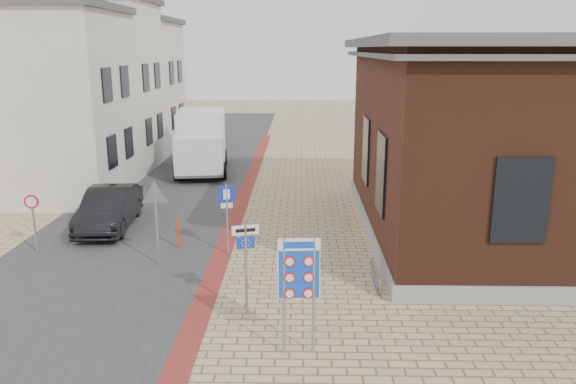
% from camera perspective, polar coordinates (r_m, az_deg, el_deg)
% --- Properties ---
extents(ground, '(120.00, 120.00, 0.00)m').
position_cam_1_polar(ground, '(14.11, -0.99, -12.83)').
color(ground, tan).
rests_on(ground, ground).
extents(road_strip, '(7.00, 60.00, 0.02)m').
position_cam_1_polar(road_strip, '(28.92, -10.81, 1.24)').
color(road_strip, '#38383A').
rests_on(road_strip, ground).
extents(curb_strip, '(0.60, 40.00, 0.02)m').
position_cam_1_polar(curb_strip, '(23.58, -4.93, -1.52)').
color(curb_strip, maroon).
rests_on(curb_strip, ground).
extents(brick_building, '(13.00, 13.00, 6.80)m').
position_cam_1_polar(brick_building, '(21.51, 24.55, 5.15)').
color(brick_building, gray).
rests_on(brick_building, ground).
extents(townhouse_near, '(7.40, 6.40, 8.30)m').
position_cam_1_polar(townhouse_near, '(27.20, -24.07, 8.33)').
color(townhouse_near, silver).
rests_on(townhouse_near, ground).
extents(townhouse_mid, '(7.40, 6.40, 9.10)m').
position_cam_1_polar(townhouse_mid, '(32.69, -19.71, 10.25)').
color(townhouse_mid, silver).
rests_on(townhouse_mid, ground).
extents(townhouse_far, '(7.40, 6.40, 8.30)m').
position_cam_1_polar(townhouse_far, '(38.38, -16.50, 10.39)').
color(townhouse_far, silver).
rests_on(townhouse_far, ground).
extents(bike_rack, '(0.08, 1.80, 0.60)m').
position_cam_1_polar(bike_rack, '(16.13, 8.86, -8.36)').
color(bike_rack, slate).
rests_on(bike_rack, ground).
extents(sedan, '(1.89, 4.61, 1.49)m').
position_cam_1_polar(sedan, '(21.69, -17.68, -1.58)').
color(sedan, black).
rests_on(sedan, ground).
extents(box_truck, '(3.17, 6.36, 3.20)m').
position_cam_1_polar(box_truck, '(30.37, -8.80, 5.11)').
color(box_truck, slate).
rests_on(box_truck, ground).
extents(border_sign, '(0.90, 0.11, 2.63)m').
position_cam_1_polar(border_sign, '(11.95, 1.12, -8.11)').
color(border_sign, gray).
rests_on(border_sign, ground).
extents(essen_sign, '(0.65, 0.22, 2.48)m').
position_cam_1_polar(essen_sign, '(13.78, -4.31, -6.11)').
color(essen_sign, gray).
rests_on(essen_sign, ground).
extents(parking_sign, '(0.50, 0.17, 2.33)m').
position_cam_1_polar(parking_sign, '(17.88, -6.24, -1.55)').
color(parking_sign, gray).
rests_on(parking_sign, ground).
extents(yield_sign, '(0.93, 0.18, 2.63)m').
position_cam_1_polar(yield_sign, '(17.19, -13.33, -0.98)').
color(yield_sign, gray).
rests_on(yield_sign, ground).
extents(speed_sign, '(0.46, 0.08, 1.95)m').
position_cam_1_polar(speed_sign, '(19.75, -24.47, -2.15)').
color(speed_sign, gray).
rests_on(speed_sign, ground).
extents(bollard, '(0.10, 0.10, 1.04)m').
position_cam_1_polar(bollard, '(18.95, -11.08, -4.15)').
color(bollard, '#D53D0B').
rests_on(bollard, ground).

